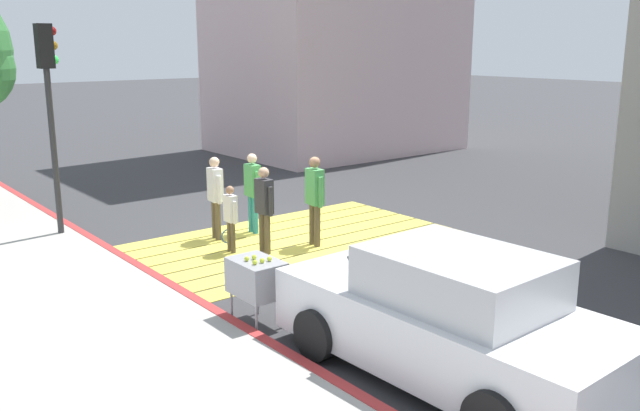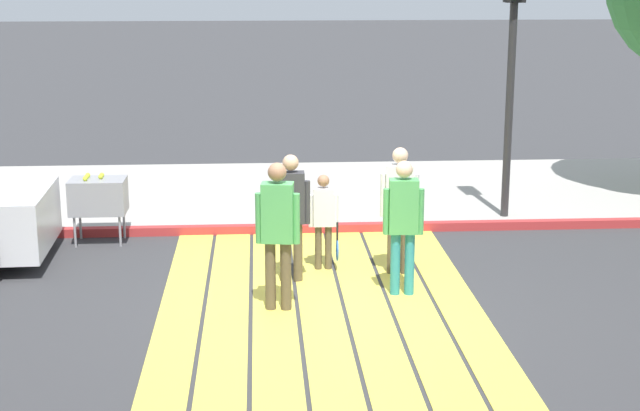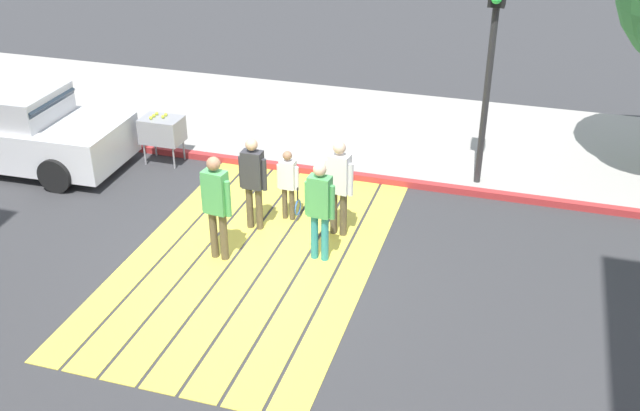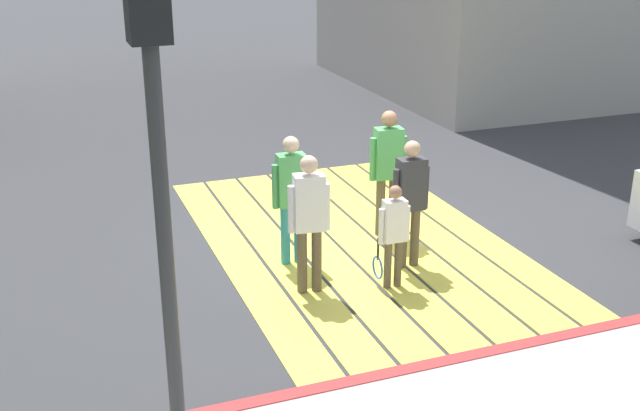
{
  "view_description": "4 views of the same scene",
  "coord_description": "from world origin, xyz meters",
  "px_view_note": "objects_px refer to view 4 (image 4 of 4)",
  "views": [
    {
      "loc": [
        -7.84,
        -10.64,
        3.88
      ],
      "look_at": [
        0.32,
        -0.41,
        0.76
      ],
      "focal_mm": 38.44,
      "sensor_mm": 36.0,
      "label": 1
    },
    {
      "loc": [
        10.95,
        -0.7,
        3.96
      ],
      "look_at": [
        -0.03,
        0.0,
        1.22
      ],
      "focal_mm": 54.67,
      "sensor_mm": 36.0,
      "label": 2
    },
    {
      "loc": [
        9.24,
        3.94,
        6.35
      ],
      "look_at": [
        -0.58,
        0.95,
        0.82
      ],
      "focal_mm": 41.63,
      "sensor_mm": 36.0,
      "label": 3
    },
    {
      "loc": [
        -9.04,
        3.95,
        4.25
      ],
      "look_at": [
        -0.44,
        0.7,
        0.79
      ],
      "focal_mm": 44.21,
      "sensor_mm": 36.0,
      "label": 4
    }
  ],
  "objects_px": {
    "pedestrian_adult_side": "(410,195)",
    "pedestrian_child_with_racket": "(393,231)",
    "pedestrian_teen_behind": "(388,164)",
    "pedestrian_adult_lead": "(291,191)",
    "traffic_light_corner": "(153,95)",
    "pedestrian_adult_trailing": "(309,215)"
  },
  "relations": [
    {
      "from": "pedestrian_adult_lead",
      "to": "pedestrian_child_with_racket",
      "type": "xyz_separation_m",
      "value": [
        -1.08,
        -0.89,
        -0.25
      ]
    },
    {
      "from": "pedestrian_adult_side",
      "to": "pedestrian_child_with_racket",
      "type": "bearing_deg",
      "value": 135.87
    },
    {
      "from": "pedestrian_adult_lead",
      "to": "pedestrian_adult_side",
      "type": "bearing_deg",
      "value": -114.64
    },
    {
      "from": "pedestrian_adult_trailing",
      "to": "pedestrian_teen_behind",
      "type": "relative_size",
      "value": 0.95
    },
    {
      "from": "pedestrian_teen_behind",
      "to": "pedestrian_child_with_racket",
      "type": "height_order",
      "value": "pedestrian_teen_behind"
    },
    {
      "from": "pedestrian_adult_lead",
      "to": "pedestrian_adult_trailing",
      "type": "relative_size",
      "value": 1.0
    },
    {
      "from": "pedestrian_adult_trailing",
      "to": "pedestrian_adult_side",
      "type": "distance_m",
      "value": 1.43
    },
    {
      "from": "pedestrian_adult_side",
      "to": "pedestrian_teen_behind",
      "type": "height_order",
      "value": "pedestrian_teen_behind"
    },
    {
      "from": "pedestrian_teen_behind",
      "to": "pedestrian_child_with_racket",
      "type": "distance_m",
      "value": 1.67
    },
    {
      "from": "pedestrian_adult_side",
      "to": "pedestrian_child_with_racket",
      "type": "height_order",
      "value": "pedestrian_adult_side"
    },
    {
      "from": "pedestrian_adult_trailing",
      "to": "pedestrian_child_with_racket",
      "type": "distance_m",
      "value": 1.02
    },
    {
      "from": "pedestrian_adult_trailing",
      "to": "pedestrian_adult_side",
      "type": "bearing_deg",
      "value": -80.96
    },
    {
      "from": "traffic_light_corner",
      "to": "pedestrian_child_with_racket",
      "type": "distance_m",
      "value": 4.36
    },
    {
      "from": "pedestrian_teen_behind",
      "to": "pedestrian_child_with_racket",
      "type": "relative_size",
      "value": 1.37
    },
    {
      "from": "pedestrian_adult_lead",
      "to": "pedestrian_teen_behind",
      "type": "height_order",
      "value": "pedestrian_teen_behind"
    },
    {
      "from": "pedestrian_adult_trailing",
      "to": "pedestrian_teen_behind",
      "type": "height_order",
      "value": "pedestrian_teen_behind"
    },
    {
      "from": "pedestrian_adult_side",
      "to": "pedestrian_child_with_racket",
      "type": "distance_m",
      "value": 0.69
    },
    {
      "from": "pedestrian_adult_lead",
      "to": "pedestrian_adult_side",
      "type": "relative_size",
      "value": 1.02
    },
    {
      "from": "traffic_light_corner",
      "to": "pedestrian_adult_side",
      "type": "height_order",
      "value": "traffic_light_corner"
    },
    {
      "from": "traffic_light_corner",
      "to": "pedestrian_adult_lead",
      "type": "height_order",
      "value": "traffic_light_corner"
    },
    {
      "from": "traffic_light_corner",
      "to": "pedestrian_adult_lead",
      "type": "relative_size",
      "value": 2.52
    },
    {
      "from": "pedestrian_adult_lead",
      "to": "traffic_light_corner",
      "type": "bearing_deg",
      "value": 147.24
    }
  ]
}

